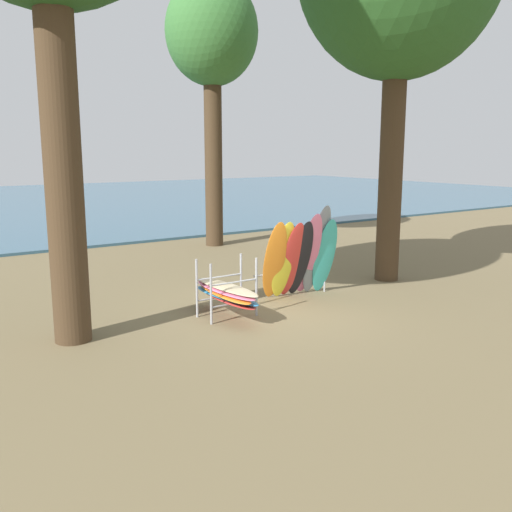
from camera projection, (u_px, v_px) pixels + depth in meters
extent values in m
plane|color=brown|center=(273.00, 311.00, 12.50)|extent=(80.00, 80.00, 0.00)
cube|color=#38607A|center=(8.00, 205.00, 35.27)|extent=(80.00, 36.00, 0.10)
cylinder|color=#42301E|center=(62.00, 145.00, 9.90)|extent=(0.67, 0.67, 7.12)
cylinder|color=#42301E|center=(391.00, 158.00, 14.85)|extent=(0.62, 0.62, 6.54)
cylinder|color=#42301E|center=(213.00, 156.00, 20.32)|extent=(0.63, 0.63, 6.45)
ellipsoid|color=#387033|center=(212.00, 31.00, 19.52)|extent=(3.21, 3.21, 3.69)
ellipsoid|color=orange|center=(275.00, 261.00, 13.10)|extent=(0.71, 0.89, 1.91)
ellipsoid|color=yellow|center=(283.00, 260.00, 13.20)|extent=(0.65, 0.79, 1.89)
ellipsoid|color=red|center=(292.00, 260.00, 13.29)|extent=(0.66, 0.92, 1.87)
ellipsoid|color=black|center=(300.00, 259.00, 13.39)|extent=(0.69, 0.96, 1.89)
ellipsoid|color=pink|center=(308.00, 254.00, 13.46)|extent=(0.78, 1.13, 2.07)
ellipsoid|color=gray|center=(317.00, 250.00, 13.54)|extent=(0.63, 0.94, 2.23)
ellipsoid|color=#38B2AD|center=(325.00, 256.00, 13.66)|extent=(0.69, 0.88, 1.90)
cylinder|color=#9EA0A5|center=(257.00, 287.00, 13.45)|extent=(0.04, 0.04, 0.55)
cylinder|color=#9EA0A5|center=(325.00, 281.00, 14.10)|extent=(0.04, 0.04, 0.55)
cylinder|color=#9EA0A5|center=(292.00, 273.00, 13.72)|extent=(1.93, 0.48, 0.04)
cylinder|color=#9EA0A5|center=(211.00, 294.00, 11.41)|extent=(0.05, 0.05, 1.25)
cylinder|color=#9EA0A5|center=(256.00, 287.00, 12.02)|extent=(0.05, 0.05, 1.25)
cylinder|color=#9EA0A5|center=(197.00, 288.00, 11.90)|extent=(0.05, 0.05, 1.25)
cylinder|color=#9EA0A5|center=(241.00, 282.00, 12.50)|extent=(0.05, 0.05, 1.25)
cylinder|color=#9EA0A5|center=(234.00, 303.00, 11.77)|extent=(1.10, 0.04, 0.04)
cylinder|color=#9EA0A5|center=(234.00, 282.00, 11.68)|extent=(1.10, 0.04, 0.04)
cylinder|color=#9EA0A5|center=(220.00, 297.00, 12.25)|extent=(1.10, 0.04, 0.04)
cylinder|color=#9EA0A5|center=(219.00, 277.00, 12.17)|extent=(1.10, 0.04, 0.04)
ellipsoid|color=red|center=(227.00, 298.00, 12.01)|extent=(0.55, 2.11, 0.06)
ellipsoid|color=#2D8ED1|center=(226.00, 295.00, 11.98)|extent=(0.67, 2.13, 0.06)
ellipsoid|color=orange|center=(224.00, 293.00, 11.94)|extent=(0.63, 2.13, 0.06)
ellipsoid|color=pink|center=(225.00, 290.00, 11.94)|extent=(0.56, 2.11, 0.06)
ellipsoid|color=#C6B289|center=(227.00, 287.00, 11.96)|extent=(0.60, 2.12, 0.06)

